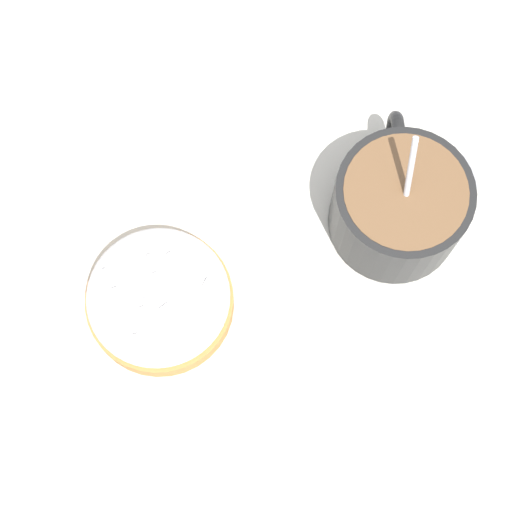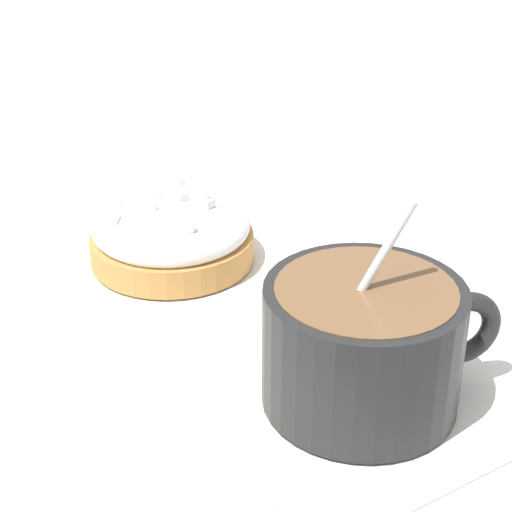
# 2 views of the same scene
# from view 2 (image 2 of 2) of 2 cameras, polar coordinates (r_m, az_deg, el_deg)

# --- Properties ---
(ground_plane) EXTENTS (3.00, 3.00, 0.00)m
(ground_plane) POSITION_cam_2_polar(r_m,az_deg,el_deg) (0.47, 0.48, -4.36)
(ground_plane) COLOR #B2B2B7
(paper_napkin) EXTENTS (0.32, 0.28, 0.00)m
(paper_napkin) POSITION_cam_2_polar(r_m,az_deg,el_deg) (0.46, 0.48, -4.20)
(paper_napkin) COLOR white
(paper_napkin) RESTS_ON ground_plane
(coffee_cup) EXTENTS (0.09, 0.11, 0.10)m
(coffee_cup) POSITION_cam_2_polar(r_m,az_deg,el_deg) (0.39, 7.28, -5.58)
(coffee_cup) COLOR black
(coffee_cup) RESTS_ON paper_napkin
(frosted_pastry) EXTENTS (0.10, 0.10, 0.04)m
(frosted_pastry) POSITION_cam_2_polar(r_m,az_deg,el_deg) (0.52, -5.65, 1.52)
(frosted_pastry) COLOR #C18442
(frosted_pastry) RESTS_ON paper_napkin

